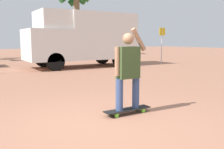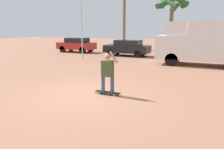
% 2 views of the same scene
% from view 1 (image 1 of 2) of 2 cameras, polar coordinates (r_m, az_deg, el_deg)
% --- Properties ---
extents(ground_plane, '(80.00, 80.00, 0.00)m').
position_cam_1_polar(ground_plane, '(4.29, -1.52, -11.54)').
color(ground_plane, '#A36B51').
extents(skateboard, '(0.99, 0.23, 0.10)m').
position_cam_1_polar(skateboard, '(4.91, 3.58, -8.06)').
color(skateboard, black).
rests_on(skateboard, ground_plane).
extents(person_skateboarder, '(0.71, 0.22, 1.56)m').
position_cam_1_polar(person_skateboarder, '(4.75, 3.66, 1.74)').
color(person_skateboarder, '#384C7A').
rests_on(person_skateboarder, skateboard).
extents(camper_van, '(5.83, 2.24, 2.87)m').
position_cam_1_polar(camper_van, '(13.59, -6.56, 8.44)').
color(camper_van, black).
rests_on(camper_van, ground_plane).
extents(street_sign, '(0.44, 0.06, 2.15)m').
position_cam_1_polar(street_sign, '(15.14, 11.33, 7.58)').
color(street_sign, '#B7B7BC').
rests_on(street_sign, ground_plane).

